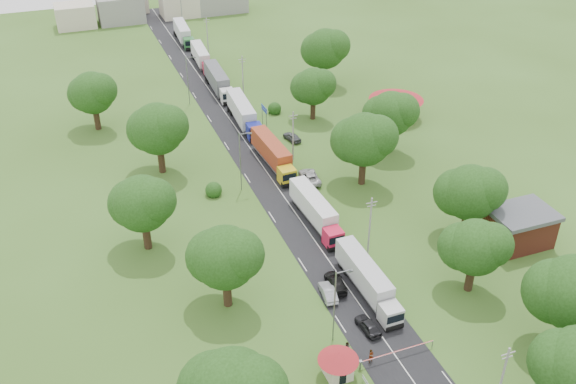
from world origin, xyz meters
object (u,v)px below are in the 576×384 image
guard_booth (338,361)px  car_lane_front (368,326)px  boom_barrier (386,355)px  pedestrian_near (371,356)px  car_lane_mid (328,292)px  truck_0 (367,279)px  info_sign (264,112)px

guard_booth → car_lane_front: guard_booth is taller
boom_barrier → car_lane_front: (0.32, 5.00, -0.20)m
boom_barrier → pedestrian_near: 1.70m
boom_barrier → car_lane_mid: 12.11m
truck_0 → pedestrian_near: 11.66m
car_lane_mid → pedestrian_near: size_ratio=2.48×
car_lane_front → car_lane_mid: (-1.97, 7.00, 0.01)m
truck_0 → boom_barrier: bearing=-105.9°
info_sign → pedestrian_near: 60.10m
info_sign → boom_barrier: bearing=-96.2°
boom_barrier → car_lane_front: bearing=86.3°
car_lane_front → truck_0: bearing=-120.0°
pedestrian_near → boom_barrier: bearing=-33.0°
boom_barrier → guard_booth: (-5.84, -0.00, 1.27)m
info_sign → truck_0: size_ratio=0.29×
pedestrian_near → car_lane_front: bearing=50.6°
boom_barrier → info_sign: (6.56, 60.00, 2.11)m
car_lane_mid → pedestrian_near: bearing=97.5°
car_lane_mid → pedestrian_near: 11.50m
boom_barrier → car_lane_front: size_ratio=2.26×
info_sign → car_lane_mid: info_sign is taller
info_sign → pedestrian_near: bearing=-97.8°
boom_barrier → guard_booth: size_ratio=2.10×
guard_booth → info_sign: info_sign is taller
truck_0 → car_lane_mid: (-4.80, 0.93, -1.39)m
car_lane_front → pedestrian_near: pedestrian_near is taller
truck_0 → pedestrian_near: size_ratio=8.27×
boom_barrier → car_lane_front: 5.01m
guard_booth → pedestrian_near: (4.22, 0.50, -1.30)m
truck_0 → info_sign: bearing=86.0°
car_lane_front → car_lane_mid: size_ratio=0.96×
guard_booth → truck_0: (9.00, 11.07, -0.07)m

